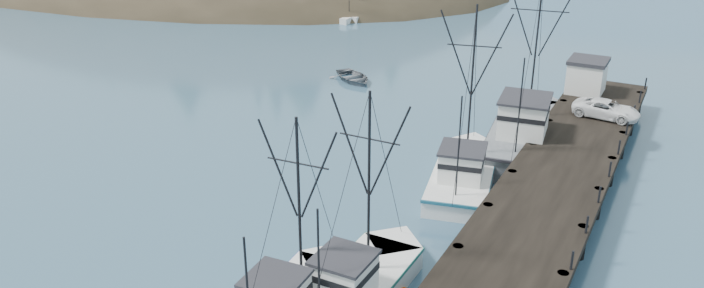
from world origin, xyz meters
name	(u,v)px	position (x,y,z in m)	size (l,w,h in m)	color
ground	(205,280)	(0.00, 0.00, 0.00)	(400.00, 400.00, 0.00)	#30516B
pier	(554,184)	(14.00, 16.00, 1.69)	(6.00, 44.00, 2.00)	black
moored_sailboats	(308,7)	(-29.70, 59.54, 0.33)	(25.13, 12.42, 6.35)	white
trawler_near	(359,285)	(7.77, 2.16, 0.82)	(3.53, 10.53, 10.82)	white
trawler_far	(464,173)	(8.07, 16.72, 0.82)	(5.84, 11.95, 12.06)	white
work_vessel	(525,132)	(10.00, 24.78, 1.23)	(6.24, 15.58, 12.98)	slate
pier_shed	(587,75)	(12.50, 34.00, 3.42)	(3.00, 3.20, 2.80)	silver
pickup_truck	(606,109)	(15.00, 28.47, 2.67)	(2.22, 4.82, 1.34)	white
motorboat	(353,81)	(-8.78, 33.31, 0.00)	(3.69, 5.16, 1.07)	slate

